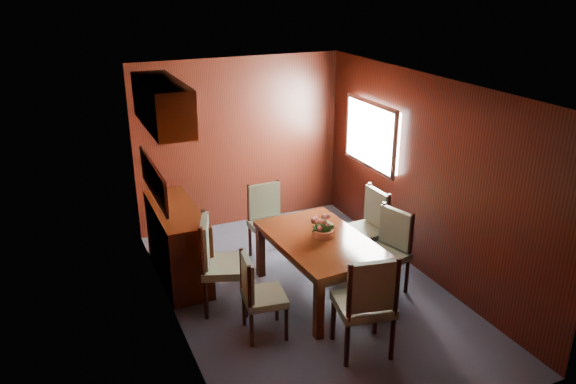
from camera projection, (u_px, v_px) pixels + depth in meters
name	position (u px, v px, depth m)	size (l,w,h in m)	color
ground	(308.00, 294.00, 6.45)	(4.50, 4.50, 0.00)	#343948
room_shell	(289.00, 151.00, 6.10)	(3.06, 4.52, 2.41)	black
sideboard	(178.00, 243.00, 6.67)	(0.48, 1.40, 0.90)	black
dining_table	(320.00, 246.00, 6.22)	(1.04, 1.57, 0.71)	black
chair_left_near	(258.00, 291.00, 5.56)	(0.46, 0.48, 0.90)	black
chair_left_far	(217.00, 259.00, 5.99)	(0.63, 0.64, 1.07)	black
chair_right_near	(388.00, 246.00, 6.36)	(0.56, 0.57, 0.99)	black
chair_right_far	(368.00, 224.00, 6.89)	(0.48, 0.50, 1.01)	black
chair_head	(367.00, 300.00, 5.22)	(0.60, 0.58, 1.09)	black
chair_foot	(268.00, 217.00, 7.12)	(0.49, 0.47, 0.99)	black
flower_centerpiece	(323.00, 225.00, 6.20)	(0.27, 0.27, 0.27)	#C5643C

